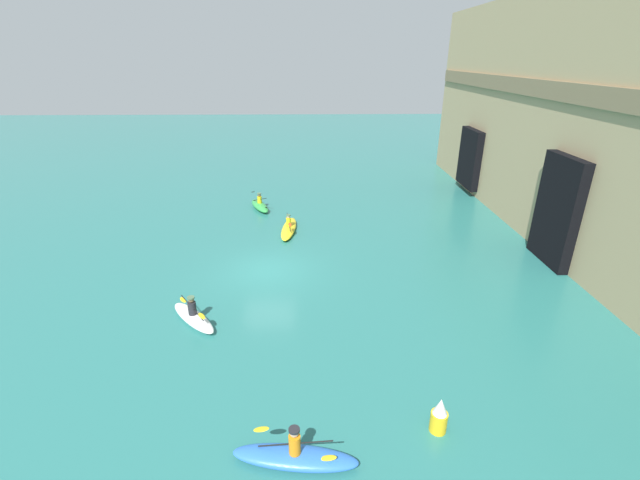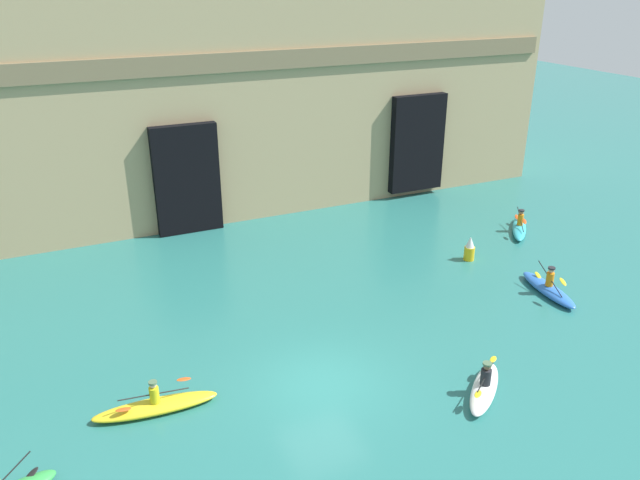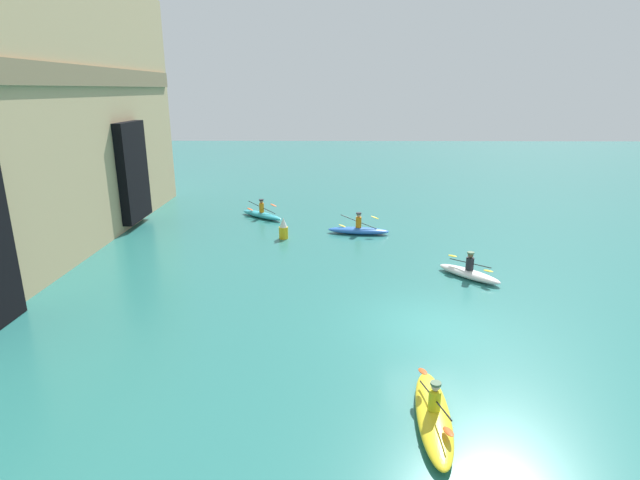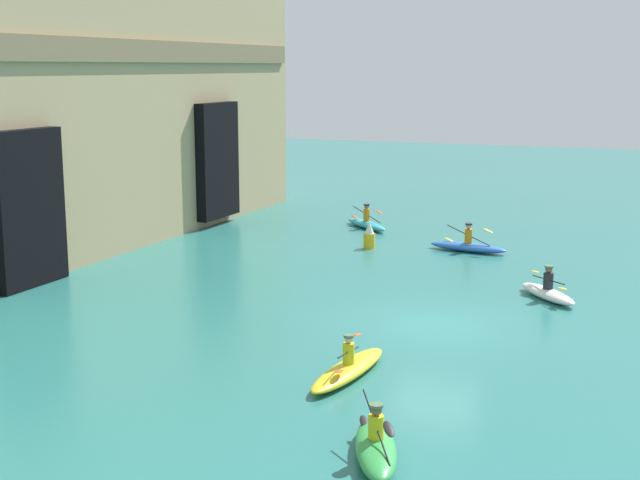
# 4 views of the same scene
# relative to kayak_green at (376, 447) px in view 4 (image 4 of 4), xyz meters

# --- Properties ---
(ground_plane) EXTENTS (120.00, 120.00, 0.00)m
(ground_plane) POSITION_rel_kayak_green_xyz_m (9.06, 1.32, -0.24)
(ground_plane) COLOR #28706B
(kayak_green) EXTENTS (2.88, 1.80, 1.10)m
(kayak_green) POSITION_rel_kayak_green_xyz_m (0.00, 0.00, 0.00)
(kayak_green) COLOR green
(kayak_green) RESTS_ON ground
(kayak_cyan) EXTENTS (2.64, 2.91, 1.12)m
(kayak_cyan) POSITION_rel_kayak_green_xyz_m (23.04, 8.49, -0.03)
(kayak_cyan) COLOR #33B2C6
(kayak_cyan) RESTS_ON ground
(kayak_white) EXTENTS (2.55, 2.39, 1.10)m
(kayak_white) POSITION_rel_kayak_green_xyz_m (13.31, -1.18, -0.02)
(kayak_white) COLOR white
(kayak_white) RESTS_ON ground
(kayak_yellow) EXTENTS (3.63, 1.07, 1.04)m
(kayak_yellow) POSITION_rel_kayak_green_xyz_m (4.09, 2.12, -0.05)
(kayak_yellow) COLOR yellow
(kayak_yellow) RESTS_ON ground
(kayak_blue) EXTENTS (1.19, 3.29, 1.15)m
(kayak_blue) POSITION_rel_kayak_green_xyz_m (19.68, 2.94, -0.02)
(kayak_blue) COLOR blue
(kayak_blue) RESTS_ON ground
(marker_buoy) EXTENTS (0.47, 0.47, 1.10)m
(marker_buoy) POSITION_rel_kayak_green_xyz_m (18.75, 6.83, 0.26)
(marker_buoy) COLOR yellow
(marker_buoy) RESTS_ON ground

